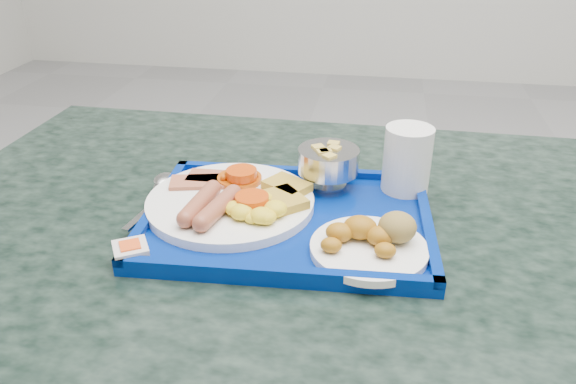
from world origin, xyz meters
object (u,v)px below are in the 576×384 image
(fruit_bowl, at_px, (328,161))
(tray, at_px, (288,220))
(juice_cup, at_px, (407,157))
(table, at_px, (296,313))
(main_plate, at_px, (235,200))
(bread_plate, at_px, (372,240))

(fruit_bowl, bearing_deg, tray, -112.96)
(juice_cup, bearing_deg, table, -151.40)
(tray, relative_size, main_plate, 1.70)
(bread_plate, distance_m, juice_cup, 0.19)
(table, bearing_deg, juice_cup, 28.60)
(main_plate, bearing_deg, fruit_bowl, 36.57)
(tray, xyz_separation_m, fruit_bowl, (0.04, 0.11, 0.05))
(table, height_order, juice_cup, juice_cup)
(main_plate, bearing_deg, juice_cup, 23.03)
(juice_cup, bearing_deg, tray, -144.58)
(tray, bearing_deg, bread_plate, -28.59)
(juice_cup, bearing_deg, fruit_bowl, -174.82)
(main_plate, height_order, juice_cup, juice_cup)
(bread_plate, bearing_deg, main_plate, 158.77)
(main_plate, distance_m, juice_cup, 0.27)
(main_plate, bearing_deg, bread_plate, -21.23)
(tray, distance_m, fruit_bowl, 0.12)
(table, distance_m, bread_plate, 0.26)
(tray, bearing_deg, fruit_bowl, 67.04)
(bread_plate, bearing_deg, juice_cup, 76.75)
(bread_plate, bearing_deg, tray, 151.41)
(table, height_order, main_plate, main_plate)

